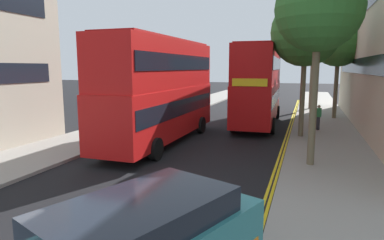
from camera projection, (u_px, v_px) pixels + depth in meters
The scene contains 11 objects.
sidewalk_right at pixel (327, 144), 17.99m from camera, with size 4.00×80.00×0.14m, color gray.
sidewalk_left at pixel (117, 129), 22.19m from camera, with size 4.00×80.00×0.14m, color gray.
kerb_line_outer at pixel (285, 150), 16.81m from camera, with size 0.10×56.00×0.01m, color yellow.
kerb_line_inner at pixel (281, 150), 16.86m from camera, with size 0.10×56.00×0.01m, color yellow.
double_decker_bus_away at pixel (161, 88), 18.08m from camera, with size 2.82×10.82×5.64m.
double_decker_bus_oncoming at pixel (259, 83), 24.10m from camera, with size 3.10×10.89×5.64m.
pedestrian_far at pixel (318, 117), 21.52m from camera, with size 0.34×0.22×1.62m.
street_tree_near at pixel (314, 36), 31.86m from camera, with size 4.01×4.01×8.97m.
street_tree_mid at pixel (339, 40), 25.78m from camera, with size 4.13×4.13×8.18m.
street_tree_far at pixel (319, 9), 12.97m from camera, with size 3.40×3.40×7.98m.
street_tree_distant at pixel (306, 32), 18.79m from camera, with size 3.90×3.90×7.93m.
Camera 1 is at (5.34, -3.00, 4.13)m, focal length 31.25 mm.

